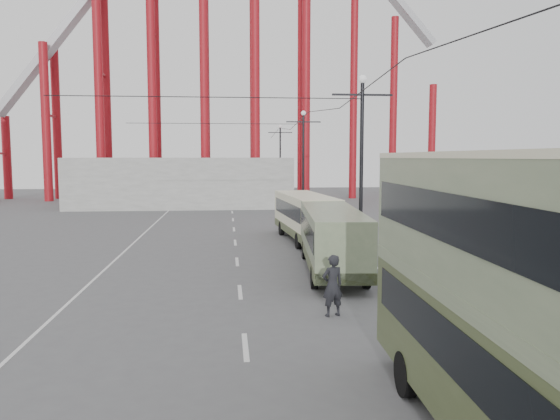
{
  "coord_description": "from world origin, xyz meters",
  "views": [
    {
      "loc": [
        -1.45,
        -10.23,
        5.08
      ],
      "look_at": [
        0.62,
        11.02,
        3.0
      ],
      "focal_mm": 35.0,
      "sensor_mm": 36.0,
      "label": 1
    }
  ],
  "objects": [
    {
      "name": "ground",
      "position": [
        0.0,
        0.0,
        0.0
      ],
      "size": [
        160.0,
        160.0,
        0.0
      ],
      "primitive_type": "plane",
      "color": "#555557",
      "rests_on": "ground"
    },
    {
      "name": "road_markings",
      "position": [
        -0.86,
        19.7,
        0.01
      ],
      "size": [
        12.52,
        120.0,
        0.01
      ],
      "color": "silver",
      "rests_on": "ground"
    },
    {
      "name": "lamp_post_mid",
      "position": [
        5.6,
        18.0,
        4.68
      ],
      "size": [
        3.2,
        0.44,
        9.32
      ],
      "color": "black",
      "rests_on": "ground"
    },
    {
      "name": "lamp_post_far",
      "position": [
        5.6,
        40.0,
        4.68
      ],
      "size": [
        3.2,
        0.44,
        9.32
      ],
      "color": "black",
      "rests_on": "ground"
    },
    {
      "name": "lamp_post_distant",
      "position": [
        5.6,
        62.0,
        4.68
      ],
      "size": [
        3.2,
        0.44,
        9.32
      ],
      "color": "black",
      "rests_on": "ground"
    },
    {
      "name": "roller_coaster",
      "position": [
        -2.49,
        56.89,
        22.92
      ],
      "size": [
        52.95,
        5.0,
        55.48
      ],
      "color": "maroon",
      "rests_on": "ground"
    },
    {
      "name": "fairground_shed",
      "position": [
        -6.0,
        47.0,
        2.5
      ],
      "size": [
        22.0,
        10.0,
        5.0
      ],
      "primitive_type": "cube",
      "color": "gray",
      "rests_on": "ground"
    },
    {
      "name": "double_decker_bus",
      "position": [
        3.29,
        -2.08,
        2.9
      ],
      "size": [
        2.76,
        9.71,
        5.17
      ],
      "rotation": [
        0.0,
        0.0,
        -0.03
      ],
      "color": "#3D4625",
      "rests_on": "ground"
    },
    {
      "name": "single_decker_green",
      "position": [
        3.16,
        13.48,
        1.57
      ],
      "size": [
        3.08,
        9.99,
        2.78
      ],
      "rotation": [
        0.0,
        0.0,
        -0.08
      ],
      "color": "#677757",
      "rests_on": "ground"
    },
    {
      "name": "single_decker_cream",
      "position": [
        3.26,
        22.33,
        1.58
      ],
      "size": [
        2.95,
        9.18,
        2.81
      ],
      "rotation": [
        0.0,
        0.0,
        0.07
      ],
      "color": "beige",
      "rests_on": "ground"
    },
    {
      "name": "pedestrian",
      "position": [
        1.87,
        6.6,
        1.0
      ],
      "size": [
        0.84,
        0.67,
        1.99
      ],
      "primitive_type": "imported",
      "rotation": [
        0.0,
        0.0,
        3.45
      ],
      "color": "black",
      "rests_on": "ground"
    }
  ]
}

